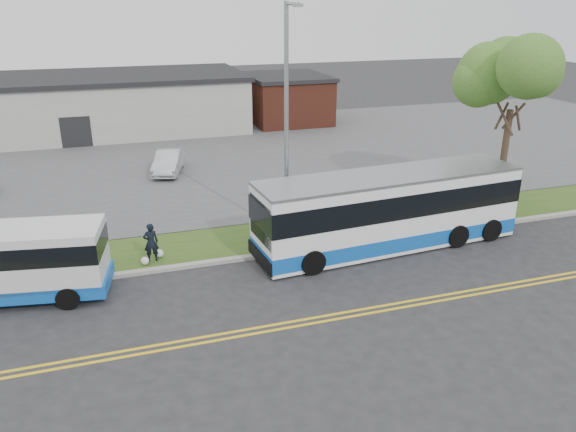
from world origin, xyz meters
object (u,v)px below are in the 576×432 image
object	(u,v)px
tree_east	(515,80)
parked_car_a	(169,162)
shuttle_bus	(22,262)
pedestrian	(151,242)
transit_bus	(388,210)
streetlight_near	(287,117)

from	to	relation	value
tree_east	parked_car_a	bearing A→B (deg)	143.61
shuttle_bus	pedestrian	bearing A→B (deg)	27.40
tree_east	pedestrian	xyz separation A→B (m)	(-16.79, -1.10, -5.32)
transit_bus	pedestrian	size ratio (longest dim) A/B	7.27
shuttle_bus	pedestrian	size ratio (longest dim) A/B	4.41
transit_bus	shuttle_bus	bearing A→B (deg)	176.17
transit_bus	pedestrian	world-z (taller)	transit_bus
parked_car_a	transit_bus	bearing A→B (deg)	-44.29
transit_bus	parked_car_a	bearing A→B (deg)	114.91
tree_east	parked_car_a	size ratio (longest dim) A/B	2.10
shuttle_bus	transit_bus	world-z (taller)	transit_bus
streetlight_near	transit_bus	bearing A→B (deg)	-30.02
streetlight_near	pedestrian	world-z (taller)	streetlight_near
tree_east	transit_bus	bearing A→B (deg)	-161.83
streetlight_near	pedestrian	bearing A→B (deg)	-171.87
tree_east	parked_car_a	distance (m)	19.07
tree_east	shuttle_bus	world-z (taller)	tree_east
shuttle_bus	pedestrian	xyz separation A→B (m)	(4.37, 1.41, -0.48)
parked_car_a	tree_east	bearing A→B (deg)	-19.86
pedestrian	shuttle_bus	bearing A→B (deg)	13.83
streetlight_near	parked_car_a	distance (m)	12.55
tree_east	transit_bus	world-z (taller)	tree_east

